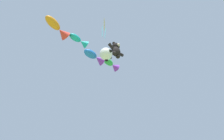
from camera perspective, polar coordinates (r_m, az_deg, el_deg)
name	(u,v)px	position (r m, az deg, el deg)	size (l,w,h in m)	color
teddy_bear_kite	(116,50)	(14.92, 1.30, 6.58)	(1.79, 0.79, 1.82)	black
soccer_ball_kite	(106,54)	(13.68, -1.94, 5.21)	(1.11, 1.11, 1.02)	white
fish_kite_emerald	(111,64)	(17.43, -0.18, 1.88)	(1.78, 0.82, 0.80)	green
fish_kite_cobalt	(95,57)	(15.95, -5.59, 4.34)	(2.06, 1.06, 0.92)	blue
fish_kite_teal	(79,40)	(15.92, -10.61, 9.47)	(1.81, 0.85, 0.73)	#19ADB2
fish_kite_tangerine	(58,28)	(15.41, -17.27, 12.93)	(2.34, 1.19, 0.91)	orange
diamond_kite	(104,26)	(16.82, -2.57, 14.23)	(0.96, 0.95, 3.11)	yellow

